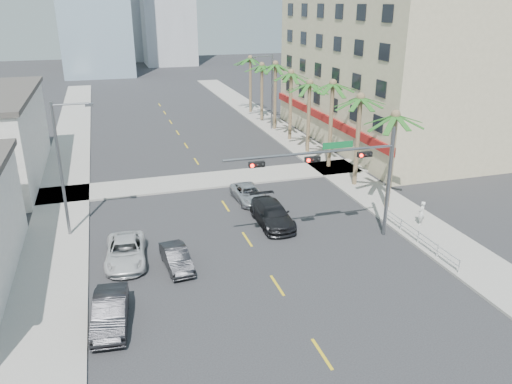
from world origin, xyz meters
TOP-DOWN VIEW (x-y plane):
  - ground at (0.00, 0.00)m, footprint 260.00×260.00m
  - sidewalk_right at (12.00, 20.00)m, footprint 4.00×120.00m
  - sidewalk_left at (-12.00, 20.00)m, footprint 4.00×120.00m
  - sidewalk_cross at (0.00, 22.00)m, footprint 80.00×4.00m
  - building_right at (21.99, 30.00)m, footprint 15.25×28.00m
  - traffic_signal_mast at (5.78, 7.95)m, footprint 11.12×0.54m
  - palm_tree_0 at (11.60, 12.00)m, footprint 4.80×4.80m
  - palm_tree_1 at (11.60, 17.20)m, footprint 4.80×4.80m
  - palm_tree_2 at (11.60, 22.40)m, footprint 4.80×4.80m
  - palm_tree_3 at (11.60, 27.60)m, footprint 4.80×4.80m
  - palm_tree_4 at (11.60, 32.80)m, footprint 4.80×4.80m
  - palm_tree_5 at (11.60, 38.00)m, footprint 4.80×4.80m
  - palm_tree_6 at (11.60, 43.20)m, footprint 4.80×4.80m
  - palm_tree_7 at (11.60, 48.40)m, footprint 4.80×4.80m
  - streetlight_left at (-11.00, 14.00)m, footprint 2.55×0.25m
  - streetlight_right at (11.00, 38.00)m, footprint 2.55×0.25m
  - guardrail at (10.30, 6.00)m, footprint 0.08×8.08m
  - car_parked_mid at (-8.88, 2.97)m, footprint 1.98×4.61m
  - car_parked_far at (-7.80, 9.19)m, footprint 2.70×5.16m
  - car_lane_left at (-5.00, 7.64)m, footprint 1.67×3.89m
  - car_lane_center at (2.00, 16.49)m, footprint 2.21×4.51m
  - car_lane_right at (2.36, 11.82)m, footprint 2.21×5.35m
  - pedestrian at (12.11, 8.42)m, footprint 0.75×0.70m

SIDE VIEW (x-z plane):
  - ground at x=0.00m, z-range 0.00..0.00m
  - sidewalk_right at x=12.00m, z-range 0.00..0.15m
  - sidewalk_left at x=-12.00m, z-range 0.00..0.15m
  - sidewalk_cross at x=0.00m, z-range 0.00..0.15m
  - car_lane_center at x=2.00m, z-range 0.00..1.23m
  - car_lane_left at x=-5.00m, z-range 0.00..1.25m
  - guardrail at x=10.30m, z-range 0.17..1.17m
  - car_parked_far at x=-7.80m, z-range 0.00..1.38m
  - car_parked_mid at x=-8.88m, z-range 0.00..1.48m
  - car_lane_right at x=2.36m, z-range 0.00..1.55m
  - pedestrian at x=12.11m, z-range 0.15..1.86m
  - streetlight_left at x=-11.00m, z-range 0.56..9.56m
  - streetlight_right at x=11.00m, z-range 0.56..9.56m
  - traffic_signal_mast at x=5.78m, z-range 1.46..8.66m
  - palm_tree_0 at x=11.60m, z-range 3.18..10.98m
  - palm_tree_3 at x=11.60m, z-range 3.18..10.98m
  - palm_tree_6 at x=11.60m, z-range 3.18..10.98m
  - palm_tree_1 at x=11.60m, z-range 3.35..11.51m
  - palm_tree_4 at x=11.60m, z-range 3.35..11.51m
  - palm_tree_7 at x=11.60m, z-range 3.35..11.51m
  - building_right at x=21.99m, z-range 0.00..15.00m
  - palm_tree_2 at x=11.60m, z-range 3.52..12.04m
  - palm_tree_5 at x=11.60m, z-range 3.52..12.04m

